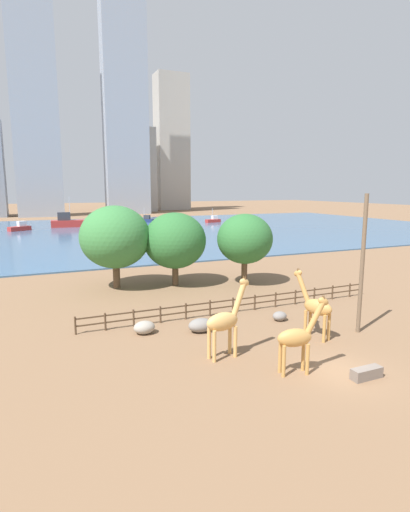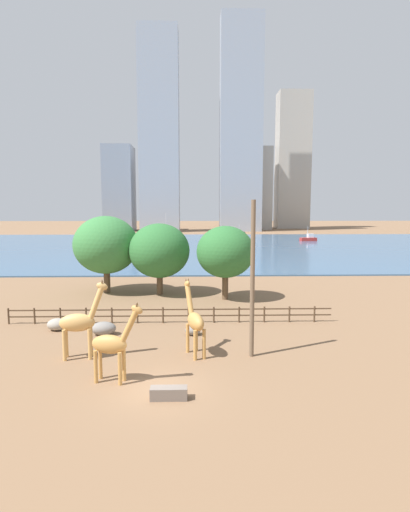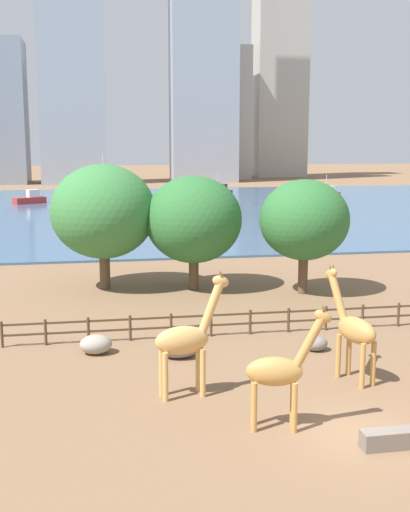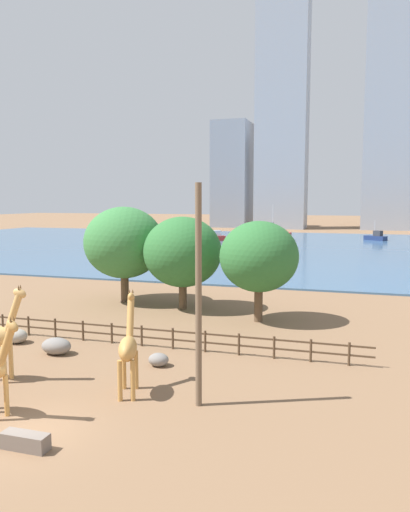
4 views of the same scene
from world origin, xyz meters
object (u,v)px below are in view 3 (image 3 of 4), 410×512
(boulder_small, at_px, (96,344))
(boat_ferry, at_px, (100,192))
(giraffe_companion, at_px, (186,339))
(giraffe_young, at_px, (279,371))
(boulder_near_fence, at_px, (179,347))
(tree_center_broad, at_px, (103,212))
(boat_tug, at_px, (220,191))
(boulder_by_pole, at_px, (316,343))
(tree_right_tall, at_px, (194,220))
(feeding_trough, at_px, (388,439))
(boat_sailboat, at_px, (30,199))
(boat_barge, at_px, (328,193))
(giraffe_tall, at_px, (354,329))
(tree_left_large, at_px, (304,220))

(boulder_small, relative_size, boat_ferry, 0.17)
(giraffe_companion, relative_size, giraffe_young, 1.11)
(boulder_near_fence, relative_size, tree_center_broad, 0.22)
(giraffe_young, bearing_deg, boat_tug, 92.15)
(boulder_by_pole, bearing_deg, boulder_small, 172.22)
(boulder_small, relative_size, tree_right_tall, 0.20)
(feeding_trough, distance_m, boat_tug, 101.28)
(boulder_by_pole, relative_size, boulder_small, 0.74)
(boat_sailboat, bearing_deg, boulder_near_fence, 69.32)
(tree_right_tall, bearing_deg, boat_sailboat, 103.95)
(giraffe_companion, bearing_deg, boat_ferry, 83.95)
(giraffe_young, height_order, tree_center_broad, tree_center_broad)
(boulder_small, height_order, boat_barge, boat_barge)
(boulder_small, xyz_separation_m, feeding_trough, (9.19, -11.29, -0.16))
(giraffe_tall, xyz_separation_m, feeding_trough, (-1.27, -5.93, -1.91))
(boat_sailboat, distance_m, boat_tug, 35.37)
(boat_ferry, bearing_deg, boat_barge, -0.52)
(giraffe_companion, xyz_separation_m, boat_barge, (38.97, 86.56, -1.39))
(boulder_by_pole, relative_size, boat_tug, 0.23)
(boulder_near_fence, height_order, feeding_trough, boulder_near_fence)
(boat_ferry, xyz_separation_m, boat_tug, (22.35, 6.15, -0.57))
(boulder_by_pole, xyz_separation_m, tree_left_large, (3.25, 11.49, 4.49))
(giraffe_companion, height_order, boat_barge, giraffe_companion)
(tree_center_broad, distance_m, boat_tug, 78.74)
(giraffe_companion, distance_m, giraffe_young, 4.41)
(boat_barge, bearing_deg, tree_right_tall, 52.32)
(giraffe_companion, xyz_separation_m, boulder_by_pole, (6.90, 4.37, -1.93))
(tree_left_large, distance_m, tree_center_broad, 13.29)
(boulder_near_fence, height_order, tree_right_tall, tree_right_tall)
(giraffe_tall, distance_m, boat_barge, 91.87)
(tree_right_tall, xyz_separation_m, boat_ferry, (-4.97, 70.16, -3.23))
(boulder_by_pole, xyz_separation_m, boulder_small, (-10.32, 1.41, 0.10))
(feeding_trough, distance_m, tree_center_broad, 26.90)
(giraffe_tall, relative_size, boulder_near_fence, 2.58)
(giraffe_tall, distance_m, boulder_by_pole, 4.36)
(giraffe_tall, height_order, boulder_small, giraffe_tall)
(giraffe_young, height_order, boat_sailboat, giraffe_young)
(tree_center_broad, bearing_deg, boat_sailboat, 99.12)
(giraffe_young, height_order, tree_left_large, tree_left_large)
(boat_ferry, bearing_deg, tree_right_tall, -83.71)
(giraffe_young, xyz_separation_m, tree_center_broad, (-5.30, 23.06, 3.17))
(boulder_near_fence, relative_size, tree_right_tall, 0.24)
(feeding_trough, bearing_deg, giraffe_young, 146.90)
(giraffe_companion, height_order, feeding_trough, giraffe_companion)
(giraffe_companion, distance_m, boulder_small, 6.96)
(giraffe_companion, height_order, tree_right_tall, tree_right_tall)
(feeding_trough, bearing_deg, boulder_near_fence, 118.26)
(boat_barge, bearing_deg, boulder_small, 52.25)
(boulder_by_pole, xyz_separation_m, boat_barge, (32.08, 82.18, 0.53))
(giraffe_tall, bearing_deg, tree_right_tall, -7.46)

